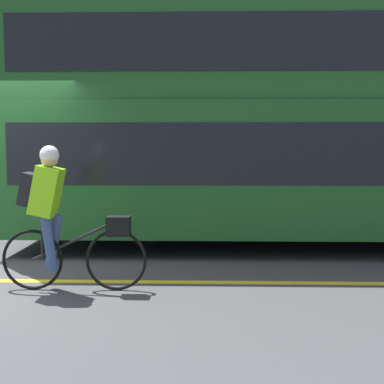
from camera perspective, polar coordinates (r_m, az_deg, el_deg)
The scene contains 4 objects.
sidewalk_curb at distance 11.78m, azimuth -13.50°, elevation -2.70°, with size 60.00×2.21×0.11m.
building_facade at distance 13.05m, azimuth -12.38°, elevation 14.25°, with size 60.00×0.30×7.45m.
bus at distance 8.85m, azimuth 16.05°, elevation 7.49°, with size 10.30×2.59×3.64m.
cyclist_on_bike at distance 6.12m, azimuth -14.11°, elevation -2.18°, with size 1.63×0.32×1.62m.
Camera 1 is at (3.06, -6.16, 1.64)m, focal length 50.00 mm.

